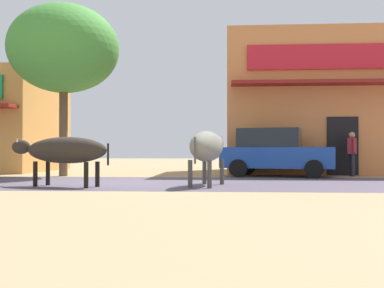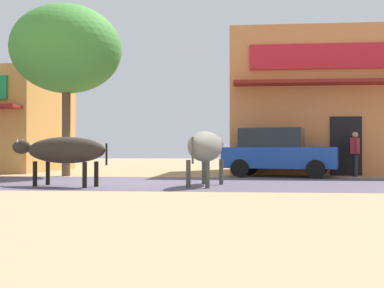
# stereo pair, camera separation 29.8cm
# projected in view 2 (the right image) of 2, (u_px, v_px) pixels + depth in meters

# --- Properties ---
(ground) EXTENTS (80.00, 80.00, 0.00)m
(ground) POSITION_uv_depth(u_px,v_px,m) (114.00, 183.00, 13.68)
(ground) COLOR tan
(asphalt_road) EXTENTS (72.00, 5.64, 0.00)m
(asphalt_road) POSITION_uv_depth(u_px,v_px,m) (114.00, 183.00, 13.68)
(asphalt_road) COLOR #4F4656
(asphalt_road) RESTS_ON ground
(storefront_right_club) EXTENTS (7.26, 6.57, 5.46)m
(storefront_right_club) POSITION_uv_depth(u_px,v_px,m) (318.00, 106.00, 20.39)
(storefront_right_club) COLOR #D78248
(storefront_right_club) RESTS_ON ground
(roadside_tree) EXTENTS (3.85, 3.85, 5.99)m
(roadside_tree) POSITION_uv_depth(u_px,v_px,m) (66.00, 50.00, 17.27)
(roadside_tree) COLOR brown
(roadside_tree) RESTS_ON ground
(parked_hatchback_car) EXTENTS (4.02, 2.43, 1.64)m
(parked_hatchback_car) POSITION_uv_depth(u_px,v_px,m) (278.00, 152.00, 16.73)
(parked_hatchback_car) COLOR #1A439F
(parked_hatchback_car) RESTS_ON ground
(cow_near_brown) EXTENTS (2.82, 1.35, 1.23)m
(cow_near_brown) POSITION_uv_depth(u_px,v_px,m) (63.00, 151.00, 12.25)
(cow_near_brown) COLOR #2D261E
(cow_near_brown) RESTS_ON ground
(cow_far_dark) EXTENTS (1.10, 2.65, 1.38)m
(cow_far_dark) POSITION_uv_depth(u_px,v_px,m) (206.00, 147.00, 12.39)
(cow_far_dark) COLOR slate
(cow_far_dark) RESTS_ON ground
(pedestrian_by_shop) EXTENTS (0.38, 0.61, 1.53)m
(pedestrian_by_shop) POSITION_uv_depth(u_px,v_px,m) (355.00, 150.00, 16.84)
(pedestrian_by_shop) COLOR #262633
(pedestrian_by_shop) RESTS_ON ground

